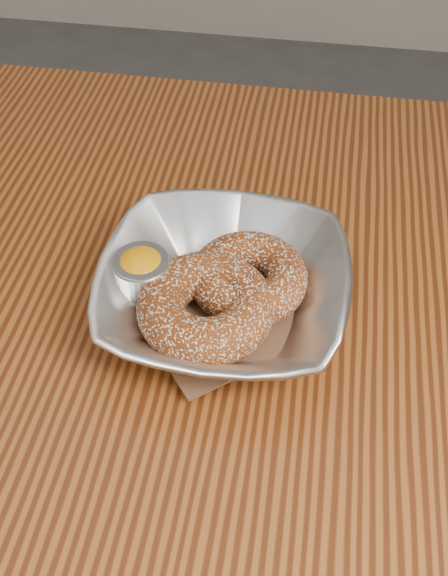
# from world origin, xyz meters

# --- Properties ---
(table) EXTENTS (1.20, 0.80, 0.75)m
(table) POSITION_xyz_m (0.00, 0.00, 0.65)
(table) COLOR brown
(table) RESTS_ON ground_plane
(serving_bowl) EXTENTS (0.21, 0.21, 0.05)m
(serving_bowl) POSITION_xyz_m (0.04, 0.03, 0.78)
(serving_bowl) COLOR silver
(serving_bowl) RESTS_ON table
(parchment) EXTENTS (0.20, 0.20, 0.00)m
(parchment) POSITION_xyz_m (0.04, 0.03, 0.76)
(parchment) COLOR brown
(parchment) RESTS_ON table
(donut_back) EXTENTS (0.11, 0.11, 0.04)m
(donut_back) POSITION_xyz_m (0.06, 0.04, 0.78)
(donut_back) COLOR maroon
(donut_back) RESTS_ON parchment
(donut_front) EXTENTS (0.13, 0.13, 0.04)m
(donut_front) POSITION_xyz_m (0.03, 0.00, 0.78)
(donut_front) COLOR maroon
(donut_front) RESTS_ON parchment
(ramekin) EXTENTS (0.05, 0.05, 0.05)m
(ramekin) POSITION_xyz_m (-0.03, 0.03, 0.78)
(ramekin) COLOR silver
(ramekin) RESTS_ON table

